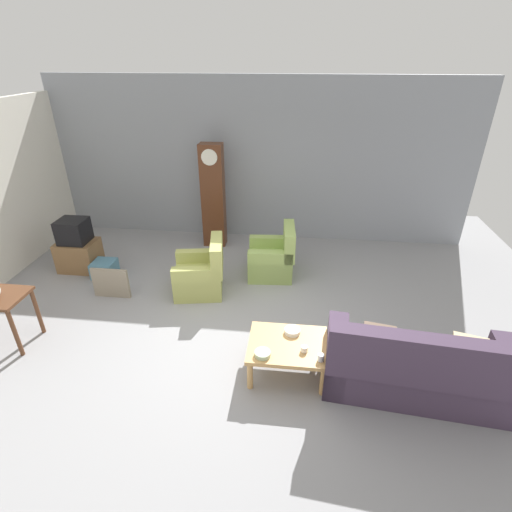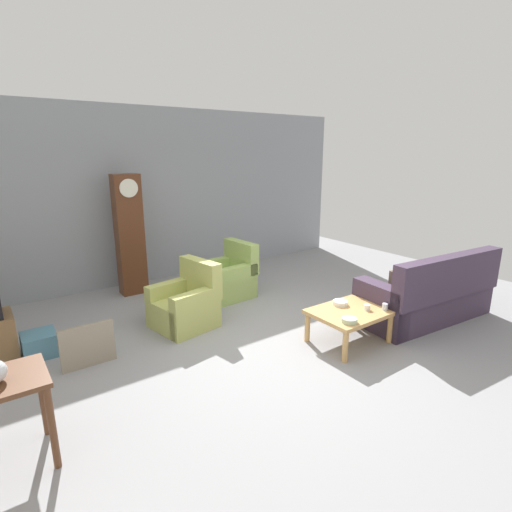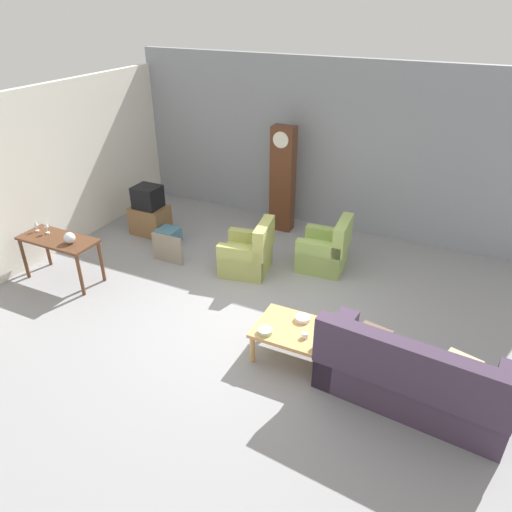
% 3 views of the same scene
% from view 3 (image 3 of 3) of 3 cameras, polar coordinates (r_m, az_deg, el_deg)
% --- Properties ---
extents(ground_plane, '(10.40, 10.40, 0.00)m').
position_cam_3_polar(ground_plane, '(6.97, -0.31, -7.62)').
color(ground_plane, gray).
extents(garage_door_wall, '(8.40, 0.16, 3.20)m').
position_cam_3_polar(garage_door_wall, '(9.32, 9.66, 12.72)').
color(garage_door_wall, gray).
rests_on(garage_door_wall, ground_plane).
extents(pegboard_wall_left, '(0.12, 6.40, 2.88)m').
position_cam_3_polar(pegboard_wall_left, '(9.01, -24.20, 8.92)').
color(pegboard_wall_left, silver).
rests_on(pegboard_wall_left, ground_plane).
extents(couch_floral, '(2.17, 1.07, 1.04)m').
position_cam_3_polar(couch_floral, '(5.80, 18.09, -13.86)').
color(couch_floral, '#423347').
rests_on(couch_floral, ground_plane).
extents(armchair_olive_near, '(0.91, 0.89, 0.92)m').
position_cam_3_polar(armchair_olive_near, '(7.98, -0.93, 0.15)').
color(armchair_olive_near, tan).
rests_on(armchair_olive_near, ground_plane).
extents(armchair_olive_far, '(0.84, 0.82, 0.92)m').
position_cam_3_polar(armchair_olive_far, '(8.17, 8.34, 0.55)').
color(armchair_olive_far, '#9CB75D').
rests_on(armchair_olive_far, ground_plane).
extents(coffee_table_wood, '(0.96, 0.76, 0.44)m').
position_cam_3_polar(coffee_table_wood, '(6.15, 4.51, -9.10)').
color(coffee_table_wood, tan).
rests_on(coffee_table_wood, ground_plane).
extents(console_table_dark, '(1.30, 0.56, 0.76)m').
position_cam_3_polar(console_table_dark, '(8.21, -22.63, 1.30)').
color(console_table_dark, '#56331E').
rests_on(console_table_dark, ground_plane).
extents(grandfather_clock, '(0.44, 0.30, 2.06)m').
position_cam_3_polar(grandfather_clock, '(9.22, 3.23, 9.18)').
color(grandfather_clock, '#562D19').
rests_on(grandfather_clock, ground_plane).
extents(tv_stand_cabinet, '(0.68, 0.52, 0.55)m').
position_cam_3_polar(tv_stand_cabinet, '(9.53, -12.61, 4.26)').
color(tv_stand_cabinet, brown).
rests_on(tv_stand_cabinet, ground_plane).
extents(tv_crt, '(0.48, 0.44, 0.42)m').
position_cam_3_polar(tv_crt, '(9.34, -12.92, 6.95)').
color(tv_crt, black).
rests_on(tv_crt, tv_stand_cabinet).
extents(framed_picture_leaning, '(0.60, 0.05, 0.51)m').
position_cam_3_polar(framed_picture_leaning, '(8.41, -10.61, 0.85)').
color(framed_picture_leaning, gray).
rests_on(framed_picture_leaning, ground_plane).
extents(storage_box_blue, '(0.38, 0.38, 0.29)m').
position_cam_3_polar(storage_box_blue, '(9.13, -10.51, 2.42)').
color(storage_box_blue, teal).
rests_on(storage_box_blue, ground_plane).
extents(glass_dome_cloche, '(0.18, 0.18, 0.18)m').
position_cam_3_polar(glass_dome_cloche, '(7.89, -21.53, 2.04)').
color(glass_dome_cloche, silver).
rests_on(glass_dome_cloche, console_table_dark).
extents(cup_white_porcelain, '(0.08, 0.08, 0.07)m').
position_cam_3_polar(cup_white_porcelain, '(5.95, 5.88, -9.47)').
color(cup_white_porcelain, white).
rests_on(cup_white_porcelain, coffee_table_wood).
extents(cup_blue_rimmed, '(0.07, 0.07, 0.09)m').
position_cam_3_polar(cup_blue_rimmed, '(5.80, 7.18, -10.62)').
color(cup_blue_rimmed, silver).
rests_on(cup_blue_rimmed, coffee_table_wood).
extents(bowl_white_stacked, '(0.20, 0.20, 0.06)m').
position_cam_3_polar(bowl_white_stacked, '(6.23, 5.63, -7.49)').
color(bowl_white_stacked, white).
rests_on(bowl_white_stacked, coffee_table_wood).
extents(bowl_shallow_green, '(0.19, 0.19, 0.06)m').
position_cam_3_polar(bowl_shallow_green, '(6.00, 1.11, -9.01)').
color(bowl_shallow_green, '#B2C69E').
rests_on(bowl_shallow_green, coffee_table_wood).
extents(wine_glass_tall, '(0.07, 0.07, 0.20)m').
position_cam_3_polar(wine_glass_tall, '(8.49, -24.99, 3.50)').
color(wine_glass_tall, silver).
rests_on(wine_glass_tall, console_table_dark).
extents(wine_glass_mid, '(0.07, 0.07, 0.21)m').
position_cam_3_polar(wine_glass_mid, '(8.34, -23.94, 3.34)').
color(wine_glass_mid, silver).
rests_on(wine_glass_mid, console_table_dark).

